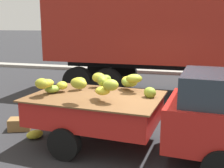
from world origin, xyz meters
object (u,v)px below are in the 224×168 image
object	(u,v)px
pickup_truck	(185,114)
fallen_banana_bunch_near_tailgate	(35,134)
produce_crate	(20,124)
semi_trailer	(219,24)

from	to	relation	value
pickup_truck	fallen_banana_bunch_near_tailgate	size ratio (longest dim) A/B	12.60
fallen_banana_bunch_near_tailgate	pickup_truck	bearing A→B (deg)	-0.83
pickup_truck	produce_crate	world-z (taller)	pickup_truck
pickup_truck	semi_trailer	xyz separation A→B (m)	(0.87, 4.93, 1.65)
pickup_truck	fallen_banana_bunch_near_tailgate	bearing A→B (deg)	-176.79
pickup_truck	produce_crate	distance (m)	3.99
semi_trailer	produce_crate	world-z (taller)	semi_trailer
produce_crate	fallen_banana_bunch_near_tailgate	bearing A→B (deg)	-31.01
fallen_banana_bunch_near_tailgate	produce_crate	world-z (taller)	produce_crate
semi_trailer	produce_crate	xyz separation A→B (m)	(-4.76, -4.51, -2.40)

